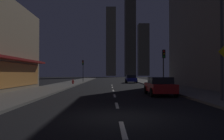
# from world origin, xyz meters

# --- Properties ---
(ground_plane) EXTENTS (78.00, 136.00, 0.10)m
(ground_plane) POSITION_xyz_m (0.00, 32.00, -0.05)
(ground_plane) COLOR black
(sidewalk_right) EXTENTS (4.00, 76.00, 0.15)m
(sidewalk_right) POSITION_xyz_m (7.00, 32.00, 0.07)
(sidewalk_right) COLOR #605E59
(sidewalk_right) RESTS_ON ground
(sidewalk_left) EXTENTS (4.00, 76.00, 0.15)m
(sidewalk_left) POSITION_xyz_m (-7.00, 32.00, 0.07)
(sidewalk_left) COLOR #605E59
(sidewalk_left) RESTS_ON ground
(lane_marking_center) EXTENTS (0.16, 28.20, 0.01)m
(lane_marking_center) POSITION_xyz_m (0.00, 11.00, 0.01)
(lane_marking_center) COLOR silver
(lane_marking_center) RESTS_ON ground
(skyscraper_distant_tall) EXTENTS (7.06, 5.08, 49.36)m
(skyscraper_distant_tall) POSITION_xyz_m (0.95, 152.61, 24.68)
(skyscraper_distant_tall) COLOR #605C48
(skyscraper_distant_tall) RESTS_ON ground
(skyscraper_distant_mid) EXTENTS (5.53, 8.80, 77.95)m
(skyscraper_distant_mid) POSITION_xyz_m (11.05, 112.97, 38.98)
(skyscraper_distant_mid) COLOR #464335
(skyscraper_distant_mid) RESTS_ON ground
(skyscraper_distant_short) EXTENTS (7.88, 8.28, 38.63)m
(skyscraper_distant_short) POSITION_xyz_m (25.38, 158.97, 19.31)
(skyscraper_distant_short) COLOR #4B4738
(skyscraper_distant_short) RESTS_ON ground
(car_parked_near) EXTENTS (1.98, 4.24, 1.45)m
(car_parked_near) POSITION_xyz_m (3.60, 8.79, 0.74)
(car_parked_near) COLOR #B21919
(car_parked_near) RESTS_ON ground
(car_parked_far) EXTENTS (1.98, 4.24, 1.45)m
(car_parked_far) POSITION_xyz_m (3.60, 32.02, 0.74)
(car_parked_far) COLOR navy
(car_parked_far) RESTS_ON ground
(fire_hydrant_far_left) EXTENTS (0.42, 0.30, 0.65)m
(fire_hydrant_far_left) POSITION_xyz_m (-5.90, 25.16, 0.45)
(fire_hydrant_far_left) COLOR red
(fire_hydrant_far_left) RESTS_ON sidewalk_left
(traffic_light_near_right) EXTENTS (0.32, 0.48, 4.20)m
(traffic_light_near_right) POSITION_xyz_m (5.50, 15.28, 3.19)
(traffic_light_near_right) COLOR #2D2D2D
(traffic_light_near_right) RESTS_ON sidewalk_right
(traffic_light_far_left) EXTENTS (0.32, 0.48, 4.20)m
(traffic_light_far_left) POSITION_xyz_m (-5.50, 34.81, 3.19)
(traffic_light_far_left) COLOR #2D2D2D
(traffic_light_far_left) RESTS_ON sidewalk_left
(street_lamp_right) EXTENTS (1.96, 0.56, 6.58)m
(street_lamp_right) POSITION_xyz_m (5.38, 4.13, 5.07)
(street_lamp_right) COLOR #38383D
(street_lamp_right) RESTS_ON sidewalk_right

